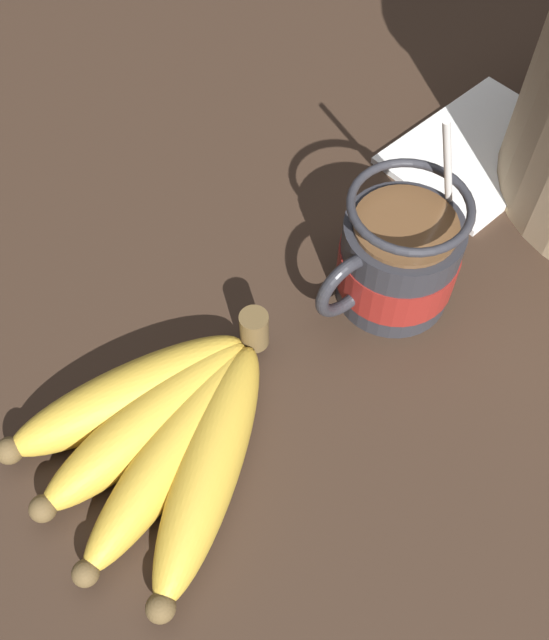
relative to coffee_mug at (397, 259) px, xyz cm
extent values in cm
cube|color=#332319|center=(4.59, -1.45, -5.64)|extent=(105.68, 105.68, 3.31)
cylinder|color=#28282D|center=(-0.13, 0.00, -0.30)|extent=(8.27, 8.27, 7.37)
cylinder|color=maroon|center=(-0.13, 0.00, -0.70)|extent=(8.47, 8.47, 3.29)
torus|color=#28282D|center=(4.90, 0.00, 0.71)|extent=(5.41, 0.90, 5.41)
cylinder|color=brown|center=(-0.13, 0.00, 3.49)|extent=(7.07, 7.07, 0.40)
torus|color=#28282D|center=(-0.13, 0.00, 5.41)|extent=(8.27, 8.27, 0.60)
cylinder|color=silver|center=(-3.74, 0.00, 4.52)|extent=(4.80, 0.50, 14.16)
ellipsoid|color=silver|center=(-1.58, 0.00, -2.48)|extent=(3.00, 2.00, 0.80)
cylinder|color=brown|center=(10.96, -2.01, -1.24)|extent=(2.00, 2.00, 3.00)
ellipsoid|color=gold|center=(19.99, -3.28, -2.03)|extent=(16.63, 6.12, 3.90)
sphere|color=brown|center=(28.04, -4.41, -2.03)|extent=(1.75, 1.75, 1.75)
ellipsoid|color=gold|center=(20.01, -0.88, -2.11)|extent=(16.59, 5.73, 3.75)
sphere|color=brown|center=(28.08, 0.12, -2.11)|extent=(1.69, 1.69, 1.69)
ellipsoid|color=gold|center=(19.88, 1.63, -2.21)|extent=(17.34, 9.82, 3.55)
sphere|color=brown|center=(27.88, 4.90, -2.21)|extent=(1.60, 1.60, 1.60)
ellipsoid|color=gold|center=(18.62, 3.83, -2.08)|extent=(16.06, 13.51, 3.81)
sphere|color=brown|center=(25.50, 9.08, -2.08)|extent=(1.72, 1.72, 1.72)
cube|color=white|center=(-16.24, -6.23, -3.68)|extent=(16.68, 12.38, 0.60)
camera|label=1|loc=(25.53, 19.45, 39.23)|focal=40.00mm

